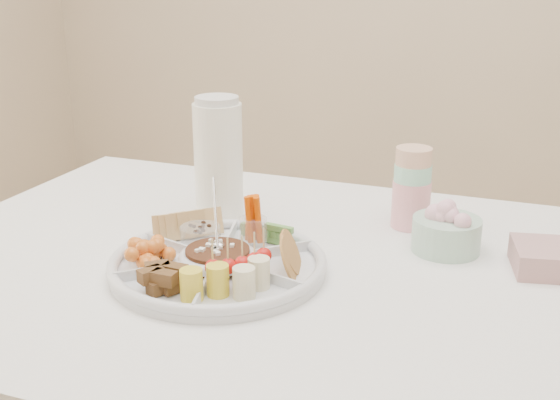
% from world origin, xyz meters
% --- Properties ---
extents(party_tray, '(0.47, 0.47, 0.04)m').
position_xyz_m(party_tray, '(-0.13, -0.08, 0.78)').
color(party_tray, silver).
rests_on(party_tray, dining_table).
extents(bean_dip, '(0.14, 0.14, 0.04)m').
position_xyz_m(bean_dip, '(-0.13, -0.08, 0.79)').
color(bean_dip, '#4E2712').
rests_on(bean_dip, party_tray).
extents(tortillas, '(0.12, 0.12, 0.06)m').
position_xyz_m(tortillas, '(-0.00, -0.05, 0.80)').
color(tortillas, '#B87953').
rests_on(tortillas, party_tray).
extents(carrot_cucumber, '(0.13, 0.13, 0.09)m').
position_xyz_m(carrot_cucumber, '(-0.09, 0.05, 0.82)').
color(carrot_cucumber, '#E95000').
rests_on(carrot_cucumber, party_tray).
extents(pita_raisins, '(0.13, 0.13, 0.06)m').
position_xyz_m(pita_raisins, '(-0.22, 0.01, 0.80)').
color(pita_raisins, '#EEBA5C').
rests_on(pita_raisins, party_tray).
extents(cherries, '(0.14, 0.14, 0.05)m').
position_xyz_m(cherries, '(-0.25, -0.11, 0.79)').
color(cherries, orange).
rests_on(cherries, party_tray).
extents(granola_chunks, '(0.13, 0.13, 0.05)m').
position_xyz_m(granola_chunks, '(-0.16, -0.20, 0.79)').
color(granola_chunks, '#402E17').
rests_on(granola_chunks, party_tray).
extents(banana_tomato, '(0.15, 0.15, 0.10)m').
position_xyz_m(banana_tomato, '(-0.04, -0.17, 0.82)').
color(banana_tomato, '#F0EF70').
rests_on(banana_tomato, party_tray).
extents(cup_stack, '(0.10, 0.10, 0.22)m').
position_xyz_m(cup_stack, '(0.15, 0.27, 0.87)').
color(cup_stack, silver).
rests_on(cup_stack, dining_table).
extents(thermos, '(0.12, 0.12, 0.27)m').
position_xyz_m(thermos, '(-0.25, 0.18, 0.89)').
color(thermos, white).
rests_on(thermos, dining_table).
extents(flower_bowl, '(0.16, 0.16, 0.10)m').
position_xyz_m(flower_bowl, '(0.24, 0.17, 0.81)').
color(flower_bowl, '#8DBD9E').
rests_on(flower_bowl, dining_table).
extents(napkin_stack, '(0.16, 0.15, 0.05)m').
position_xyz_m(napkin_stack, '(0.43, 0.14, 0.78)').
color(napkin_stack, tan).
rests_on(napkin_stack, dining_table).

